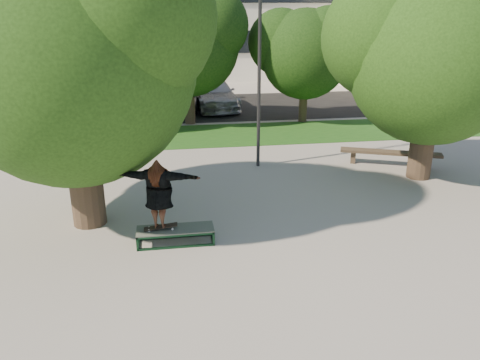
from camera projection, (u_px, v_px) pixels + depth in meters
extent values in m
plane|color=gray|center=(257.00, 229.00, 11.81)|extent=(120.00, 120.00, 0.00)
cube|color=#164914|center=(239.00, 134.00, 20.77)|extent=(30.00, 4.00, 0.02)
cube|color=black|center=(204.00, 107.00, 26.66)|extent=(40.00, 8.00, 0.01)
cylinder|color=#38281E|center=(84.00, 164.00, 11.58)|extent=(0.84, 0.84, 3.20)
sphere|color=#1D3C10|center=(71.00, 62.00, 10.74)|extent=(5.80, 5.80, 5.80)
sphere|color=#1D3C10|center=(11.00, 28.00, 11.08)|extent=(4.35, 4.35, 4.35)
sphere|color=#1D3C10|center=(124.00, 16.00, 10.04)|extent=(4.06, 4.06, 4.06)
cylinder|color=#38281E|center=(424.00, 133.00, 14.96)|extent=(0.76, 0.76, 3.00)
sphere|color=#1D3C10|center=(434.00, 60.00, 14.18)|extent=(5.20, 5.20, 5.20)
sphere|color=#1D3C10|center=(384.00, 36.00, 14.49)|extent=(3.90, 3.90, 3.90)
cylinder|color=#38281E|center=(65.00, 102.00, 20.60)|extent=(0.44, 0.44, 2.80)
sphere|color=black|center=(59.00, 54.00, 19.89)|extent=(4.40, 4.40, 4.40)
sphere|color=black|center=(34.00, 39.00, 20.16)|extent=(3.30, 3.30, 3.30)
sphere|color=black|center=(80.00, 35.00, 19.36)|extent=(3.08, 3.08, 3.08)
cylinder|color=#38281E|center=(189.00, 93.00, 22.29)|extent=(0.50, 0.50, 3.00)
sphere|color=black|center=(187.00, 44.00, 21.53)|extent=(4.80, 4.80, 4.80)
sphere|color=black|center=(160.00, 30.00, 21.82)|extent=(3.60, 3.60, 3.60)
sphere|color=black|center=(211.00, 25.00, 20.96)|extent=(3.36, 3.36, 3.36)
cylinder|color=#38281E|center=(303.00, 95.00, 22.70)|extent=(0.40, 0.40, 2.60)
sphere|color=black|center=(305.00, 54.00, 22.04)|extent=(4.20, 4.20, 4.20)
sphere|color=black|center=(281.00, 42.00, 22.29)|extent=(3.15, 3.15, 3.15)
sphere|color=black|center=(329.00, 39.00, 21.54)|extent=(2.94, 2.94, 2.94)
cylinder|color=#2D2D30|center=(259.00, 80.00, 15.57)|extent=(0.12, 0.12, 6.00)
cube|color=black|center=(165.00, 43.00, 33.65)|extent=(27.60, 0.12, 1.60)
cube|color=silver|center=(446.00, 28.00, 33.49)|extent=(15.00, 10.00, 8.00)
cube|color=#475147|center=(175.00, 229.00, 10.98)|extent=(1.80, 0.60, 0.03)
cylinder|color=white|center=(149.00, 231.00, 10.80)|extent=(0.06, 0.03, 0.06)
cylinder|color=white|center=(149.00, 228.00, 10.95)|extent=(0.06, 0.03, 0.06)
cylinder|color=white|center=(172.00, 229.00, 10.88)|extent=(0.06, 0.03, 0.06)
cylinder|color=white|center=(172.00, 226.00, 11.03)|extent=(0.06, 0.03, 0.06)
cube|color=black|center=(161.00, 227.00, 10.90)|extent=(0.78, 0.20, 0.10)
imported|color=#533623|center=(159.00, 194.00, 10.62)|extent=(2.08, 1.11, 1.64)
imported|color=#1B6661|center=(89.00, 191.00, 11.89)|extent=(0.72, 0.57, 1.71)
cube|color=#4B3D2D|center=(353.00, 157.00, 16.81)|extent=(0.22, 0.22, 0.46)
cube|color=#4B3D2D|center=(427.00, 162.00, 16.26)|extent=(0.22, 0.22, 0.46)
cube|color=#4B3D2D|center=(390.00, 152.00, 16.45)|extent=(3.36, 1.72, 0.09)
imported|color=#BDBCC1|center=(88.00, 99.00, 24.59)|extent=(2.46, 4.98, 1.63)
imported|color=black|center=(114.00, 95.00, 26.14)|extent=(2.28, 4.74, 1.50)
imported|color=slate|center=(168.00, 94.00, 25.88)|extent=(3.03, 6.05, 1.64)
imported|color=#B0B0B5|center=(213.00, 94.00, 26.15)|extent=(2.72, 5.65, 1.59)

